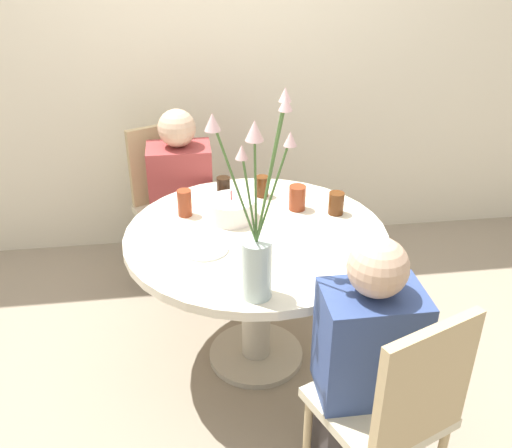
% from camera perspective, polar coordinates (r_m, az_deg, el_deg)
% --- Properties ---
extents(ground_plane, '(16.00, 16.00, 0.00)m').
position_cam_1_polar(ground_plane, '(2.94, 0.00, -13.07)').
color(ground_plane, gray).
extents(wall_back, '(8.00, 0.05, 2.60)m').
position_cam_1_polar(wall_back, '(3.50, -2.87, 17.86)').
color(wall_back, beige).
rests_on(wall_back, ground_plane).
extents(dining_table, '(1.16, 1.16, 0.72)m').
position_cam_1_polar(dining_table, '(2.59, 0.00, -3.48)').
color(dining_table, beige).
rests_on(dining_table, ground_plane).
extents(chair_far_back, '(0.53, 0.53, 0.91)m').
position_cam_1_polar(chair_far_back, '(3.35, -8.57, 2.83)').
color(chair_far_back, beige).
rests_on(chair_far_back, ground_plane).
extents(chair_near_front, '(0.52, 0.52, 0.91)m').
position_cam_1_polar(chair_near_front, '(2.05, 13.79, -17.15)').
color(chair_near_front, beige).
rests_on(chair_near_front, ground_plane).
extents(birthday_cake, '(0.22, 0.22, 0.14)m').
position_cam_1_polar(birthday_cake, '(2.60, -2.46, 1.49)').
color(birthday_cake, white).
rests_on(birthday_cake, dining_table).
extents(flower_vase, '(0.29, 0.21, 0.78)m').
position_cam_1_polar(flower_vase, '(1.98, 0.07, -1.94)').
color(flower_vase, '#B2C6C1').
rests_on(flower_vase, dining_table).
extents(side_plate, '(0.20, 0.20, 0.01)m').
position_cam_1_polar(side_plate, '(2.39, -5.12, -2.48)').
color(side_plate, white).
rests_on(side_plate, dining_table).
extents(drink_glass_0, '(0.06, 0.06, 0.14)m').
position_cam_1_polar(drink_glass_0, '(2.74, -3.26, 3.34)').
color(drink_glass_0, black).
rests_on(drink_glass_0, dining_table).
extents(drink_glass_1, '(0.08, 0.08, 0.12)m').
position_cam_1_polar(drink_glass_1, '(2.69, 4.15, 2.63)').
color(drink_glass_1, maroon).
rests_on(drink_glass_1, dining_table).
extents(drink_glass_2, '(0.06, 0.06, 0.10)m').
position_cam_1_polar(drink_glass_2, '(2.82, 0.61, 3.79)').
color(drink_glass_2, '#51280F').
rests_on(drink_glass_2, dining_table).
extents(drink_glass_3, '(0.07, 0.07, 0.11)m').
position_cam_1_polar(drink_glass_3, '(2.67, 8.02, 2.07)').
color(drink_glass_3, '#51280F').
rests_on(drink_glass_3, dining_table).
extents(drink_glass_4, '(0.07, 0.07, 0.13)m').
position_cam_1_polar(drink_glass_4, '(2.65, -7.15, 2.10)').
color(drink_glass_4, maroon).
rests_on(drink_glass_4, dining_table).
extents(person_boy, '(0.34, 0.24, 1.07)m').
position_cam_1_polar(person_boy, '(3.22, -7.38, 1.62)').
color(person_boy, '#383333').
rests_on(person_boy, ground_plane).
extents(person_guest, '(0.34, 0.24, 1.07)m').
position_cam_1_polar(person_guest, '(2.14, 10.80, -14.84)').
color(person_guest, '#383333').
rests_on(person_guest, ground_plane).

